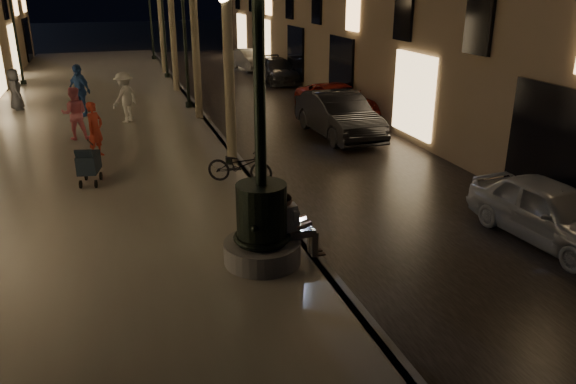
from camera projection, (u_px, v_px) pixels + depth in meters
name	position (u px, v px, depth m)	size (l,w,h in m)	color
ground	(201.00, 116.00, 22.21)	(120.00, 120.00, 0.00)	black
cobble_lane	(273.00, 111.00, 23.06)	(6.00, 45.00, 0.02)	black
promenade	(94.00, 121.00, 21.04)	(8.00, 45.00, 0.20)	slate
curb_strip	(201.00, 114.00, 22.17)	(0.25, 45.00, 0.20)	#59595B
fountain_lamppost	(262.00, 210.00, 9.90)	(1.40, 1.40, 5.21)	#59595B
seated_man_laptop	(294.00, 223.00, 10.19)	(0.90, 0.31, 1.28)	tan
lamp_curb_a	(226.00, 53.00, 14.74)	(0.36, 0.36, 4.81)	black
lamp_curb_b	(184.00, 30.00, 21.88)	(0.36, 0.36, 4.81)	black
lamp_curb_c	(163.00, 18.00, 29.02)	(0.36, 0.36, 4.81)	black
lamp_curb_d	(150.00, 11.00, 36.16)	(0.36, 0.36, 4.81)	black
lamp_left_c	(13.00, 21.00, 27.00)	(0.36, 0.36, 4.81)	black
stroller	(89.00, 163.00, 13.98)	(0.60, 1.11, 1.11)	black
car_front	(551.00, 212.00, 11.34)	(1.48, 3.69, 1.26)	#AAAEB2
car_second	(339.00, 115.00, 19.06)	(1.58, 4.53, 1.49)	black
car_third	(337.00, 101.00, 21.84)	(2.11, 4.57, 1.27)	maroon
car_rear	(277.00, 70.00, 29.63)	(1.73, 4.26, 1.24)	#313337
car_fifth	(251.00, 59.00, 33.88)	(1.29, 3.69, 1.22)	gray
pedestrian_red	(95.00, 130.00, 16.17)	(0.59, 0.38, 1.61)	#B63524
pedestrian_pink	(75.00, 113.00, 17.97)	(0.82, 0.64, 1.69)	pink
pedestrian_white	(125.00, 97.00, 20.21)	(1.16, 0.67, 1.80)	silver
pedestrian_blue	(79.00, 90.00, 21.09)	(1.14, 0.48, 1.95)	navy
pedestrian_dark	(15.00, 90.00, 22.17)	(0.79, 0.51, 1.61)	#36373C
bicycle	(240.00, 165.00, 14.17)	(0.59, 1.69, 0.89)	black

